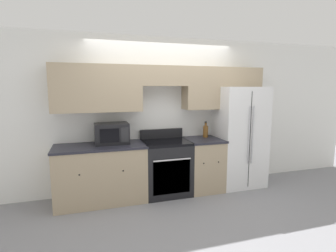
{
  "coord_description": "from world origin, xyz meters",
  "views": [
    {
      "loc": [
        -1.24,
        -3.71,
        1.76
      ],
      "look_at": [
        0.0,
        0.31,
        1.14
      ],
      "focal_mm": 28.0,
      "sensor_mm": 36.0,
      "label": 1
    }
  ],
  "objects": [
    {
      "name": "lower_cabinets_right",
      "position": [
        0.64,
        0.31,
        0.45
      ],
      "size": [
        0.61,
        0.64,
        0.89
      ],
      "color": "tan",
      "rests_on": "ground_plane"
    },
    {
      "name": "refrigerator",
      "position": [
        1.34,
        0.39,
        0.89
      ],
      "size": [
        0.83,
        0.8,
        1.77
      ],
      "color": "white",
      "rests_on": "ground_plane"
    },
    {
      "name": "oven_range",
      "position": [
        -0.03,
        0.31,
        0.45
      ],
      "size": [
        0.75,
        0.65,
        1.05
      ],
      "color": "black",
      "rests_on": "ground_plane"
    },
    {
      "name": "lower_cabinets_left",
      "position": [
        -1.08,
        0.31,
        0.45
      ],
      "size": [
        1.37,
        0.64,
        0.89
      ],
      "color": "tan",
      "rests_on": "ground_plane"
    },
    {
      "name": "ground_plane",
      "position": [
        0.0,
        0.0,
        0.0
      ],
      "size": [
        12.0,
        12.0,
        0.0
      ],
      "primitive_type": "plane",
      "color": "gray"
    },
    {
      "name": "bottle",
      "position": [
        0.74,
        0.44,
        1.0
      ],
      "size": [
        0.09,
        0.09,
        0.28
      ],
      "color": "brown",
      "rests_on": "lower_cabinets_right"
    },
    {
      "name": "wall_back",
      "position": [
        0.0,
        0.59,
        1.47
      ],
      "size": [
        8.0,
        0.39,
        2.6
      ],
      "color": "white",
      "rests_on": "ground_plane"
    },
    {
      "name": "microwave",
      "position": [
        -0.89,
        0.4,
        1.05
      ],
      "size": [
        0.52,
        0.39,
        0.32
      ],
      "color": "black",
      "rests_on": "lower_cabinets_left"
    }
  ]
}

